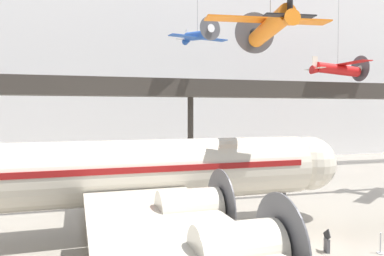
{
  "coord_description": "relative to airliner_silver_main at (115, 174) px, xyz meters",
  "views": [
    {
      "loc": [
        -11.92,
        -16.61,
        7.15
      ],
      "look_at": [
        -4.95,
        8.24,
        5.99
      ],
      "focal_mm": 35.0,
      "sensor_mm": 36.0,
      "label": 1
    }
  ],
  "objects": [
    {
      "name": "suspended_plane_orange_highwing",
      "position": [
        9.55,
        -0.1,
        8.78
      ],
      "size": [
        8.11,
        6.63,
        9.87
      ],
      "rotation": [
        0.0,
        0.0,
        1.46
      ],
      "color": "orange"
    },
    {
      "name": "suspended_plane_blue_trainer",
      "position": [
        10.63,
        19.44,
        12.01
      ],
      "size": [
        7.2,
        5.99,
        6.51
      ],
      "rotation": [
        0.0,
        0.0,
        4.96
      ],
      "color": "#1E4CAD"
    },
    {
      "name": "mezzanine_walkway",
      "position": [
        10.46,
        20.83,
        5.5
      ],
      "size": [
        110.0,
        3.2,
        10.83
      ],
      "color": "#38332D",
      "rests_on": "ground"
    },
    {
      "name": "suspended_plane_red_highwing",
      "position": [
        28.97,
        19.25,
        8.82
      ],
      "size": [
        7.62,
        9.33,
        10.08
      ],
      "rotation": [
        0.0,
        0.0,
        0.04
      ],
      "color": "red"
    },
    {
      "name": "ground_plane",
      "position": [
        10.46,
        -4.74,
        -3.63
      ],
      "size": [
        260.0,
        260.0,
        0.0
      ],
      "primitive_type": "plane",
      "color": "gray"
    },
    {
      "name": "stanchion_barrier",
      "position": [
        12.66,
        -6.11,
        -3.31
      ],
      "size": [
        0.36,
        0.36,
        1.08
      ],
      "color": "#B2B5BA",
      "rests_on": "ground"
    },
    {
      "name": "info_sign_pedestal",
      "position": [
        10.16,
        -5.25,
        -3.18
      ],
      "size": [
        0.22,
        0.77,
        1.24
      ],
      "rotation": [
        0.0,
        0.0,
        -0.17
      ],
      "color": "#4C4C51",
      "rests_on": "ground"
    },
    {
      "name": "hangar_back_wall",
      "position": [
        10.46,
        32.79,
        9.72
      ],
      "size": [
        140.0,
        3.0,
        26.71
      ],
      "color": "white",
      "rests_on": "ground"
    },
    {
      "name": "airliner_silver_main",
      "position": [
        0.0,
        0.0,
        0.0
      ],
      "size": [
        29.51,
        33.45,
        10.62
      ],
      "rotation": [
        0.0,
        0.0,
        0.03
      ],
      "color": "beige",
      "rests_on": "ground"
    }
  ]
}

